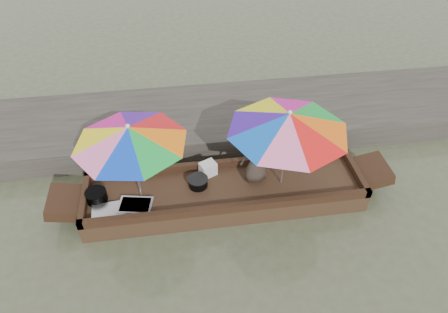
{
  "coord_description": "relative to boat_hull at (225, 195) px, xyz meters",
  "views": [
    {
      "loc": [
        -0.72,
        -4.89,
        5.43
      ],
      "look_at": [
        0.0,
        0.1,
        1.0
      ],
      "focal_mm": 32.0,
      "sensor_mm": 36.0,
      "label": 1
    }
  ],
  "objects": [
    {
      "name": "water",
      "position": [
        0.0,
        0.0,
        -0.17
      ],
      "size": [
        80.0,
        80.0,
        0.0
      ],
      "primitive_type": "plane",
      "color": "#414A2E",
      "rests_on": "ground"
    },
    {
      "name": "dock",
      "position": [
        0.0,
        2.2,
        0.08
      ],
      "size": [
        22.0,
        2.2,
        0.5
      ],
      "primitive_type": "cube",
      "color": "#2D2B26",
      "rests_on": "ground"
    },
    {
      "name": "boat_hull",
      "position": [
        0.0,
        0.0,
        0.0
      ],
      "size": [
        4.92,
        1.2,
        0.35
      ],
      "primitive_type": "cube",
      "color": "#3A2416",
      "rests_on": "water"
    },
    {
      "name": "cooking_pot",
      "position": [
        -2.21,
        0.03,
        0.27
      ],
      "size": [
        0.36,
        0.36,
        0.19
      ],
      "primitive_type": "cylinder",
      "color": "black",
      "rests_on": "boat_hull"
    },
    {
      "name": "tray_crayfish",
      "position": [
        -1.55,
        -0.26,
        0.22
      ],
      "size": [
        0.62,
        0.49,
        0.09
      ],
      "primitive_type": "cube",
      "rotation": [
        0.0,
        0.0,
        -0.19
      ],
      "color": "silver",
      "rests_on": "boat_hull"
    },
    {
      "name": "tray_scallop",
      "position": [
        -1.98,
        -0.3,
        0.21
      ],
      "size": [
        0.59,
        0.43,
        0.06
      ],
      "primitive_type": "cube",
      "rotation": [
        0.0,
        0.0,
        0.08
      ],
      "color": "silver",
      "rests_on": "boat_hull"
    },
    {
      "name": "charcoal_grill",
      "position": [
        -0.46,
        0.12,
        0.25
      ],
      "size": [
        0.34,
        0.34,
        0.16
      ],
      "primitive_type": "cylinder",
      "color": "black",
      "rests_on": "boat_hull"
    },
    {
      "name": "supply_bag",
      "position": [
        -0.25,
        0.39,
        0.3
      ],
      "size": [
        0.35,
        0.31,
        0.26
      ],
      "primitive_type": "cube",
      "rotation": [
        0.0,
        0.0,
        0.42
      ],
      "color": "silver",
      "rests_on": "boat_hull"
    },
    {
      "name": "vendor",
      "position": [
        0.57,
        0.16,
        0.73
      ],
      "size": [
        0.61,
        0.47,
        1.11
      ],
      "primitive_type": "imported",
      "rotation": [
        0.0,
        0.0,
        3.37
      ],
      "color": "#322922",
      "rests_on": "boat_hull"
    },
    {
      "name": "umbrella_bow",
      "position": [
        -1.46,
        0.0,
        0.95
      ],
      "size": [
        2.15,
        2.15,
        1.55
      ],
      "primitive_type": null,
      "rotation": [
        0.0,
        0.0,
        0.23
      ],
      "color": "red",
      "rests_on": "boat_hull"
    },
    {
      "name": "umbrella_stern",
      "position": [
        1.02,
        0.0,
        0.95
      ],
      "size": [
        2.13,
        2.13,
        1.55
      ],
      "primitive_type": null,
      "rotation": [
        0.0,
        0.0,
        0.06
      ],
      "color": "green",
      "rests_on": "boat_hull"
    }
  ]
}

